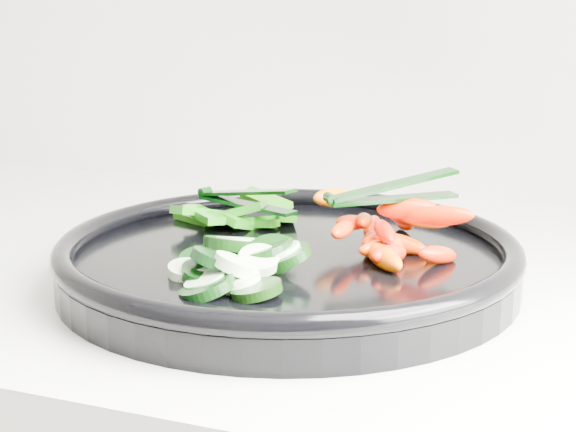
% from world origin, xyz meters
% --- Properties ---
extents(veggie_tray, '(0.48, 0.48, 0.04)m').
position_xyz_m(veggie_tray, '(0.51, 1.63, 0.95)').
color(veggie_tray, black).
rests_on(veggie_tray, counter).
extents(cucumber_pile, '(0.11, 0.13, 0.04)m').
position_xyz_m(cucumber_pile, '(0.49, 1.56, 0.96)').
color(cucumber_pile, black).
rests_on(cucumber_pile, veggie_tray).
extents(carrot_pile, '(0.14, 0.16, 0.05)m').
position_xyz_m(carrot_pile, '(0.58, 1.66, 0.97)').
color(carrot_pile, red).
rests_on(carrot_pile, veggie_tray).
extents(pepper_pile, '(0.12, 0.12, 0.04)m').
position_xyz_m(pepper_pile, '(0.43, 1.70, 0.96)').
color(pepper_pile, '#1E6409').
rests_on(pepper_pile, veggie_tray).
extents(tong_carrot, '(0.10, 0.08, 0.02)m').
position_xyz_m(tong_carrot, '(0.58, 1.66, 1.00)').
color(tong_carrot, black).
rests_on(tong_carrot, carrot_pile).
extents(tong_pepper, '(0.11, 0.05, 0.02)m').
position_xyz_m(tong_pepper, '(0.44, 1.70, 0.98)').
color(tong_pepper, black).
rests_on(tong_pepper, pepper_pile).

